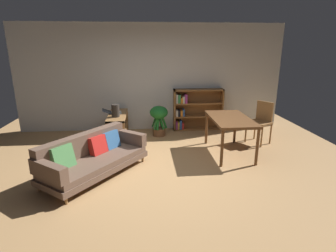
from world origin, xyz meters
TOP-DOWN VIEW (x-y plane):
  - ground_plane at (0.00, 0.00)m, footprint 8.16×8.16m
  - back_wall_panel at (0.00, 2.70)m, footprint 6.80×0.10m
  - fabric_couch at (-1.10, 0.06)m, footprint 1.77×1.96m
  - media_console at (-0.83, 1.87)m, footprint 0.41×1.24m
  - open_laptop at (-0.94, 2.00)m, footprint 0.48×0.37m
  - desk_speaker at (-0.84, 1.65)m, footprint 0.17×0.17m
  - potted_floor_plant at (0.16, 2.06)m, footprint 0.44×0.44m
  - dining_table at (1.53, 0.78)m, footprint 0.76×1.35m
  - dining_chair_near at (2.44, 1.36)m, footprint 0.57×0.59m
  - bookshelf at (1.13, 2.54)m, footprint 1.29×0.28m

SIDE VIEW (x-z plane):
  - ground_plane at x=0.00m, z-range 0.00..0.00m
  - media_console at x=-0.83m, z-range 0.00..0.61m
  - fabric_couch at x=-1.10m, z-range -0.02..0.67m
  - potted_floor_plant at x=0.16m, z-range 0.10..0.84m
  - bookshelf at x=1.13m, z-range 0.00..1.07m
  - dining_chair_near at x=2.44m, z-range 0.07..1.02m
  - open_laptop at x=-0.94m, z-range 0.58..0.69m
  - dining_table at x=1.53m, z-range 0.30..1.06m
  - desk_speaker at x=-0.84m, z-range 0.61..0.89m
  - back_wall_panel at x=0.00m, z-range 0.00..2.70m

